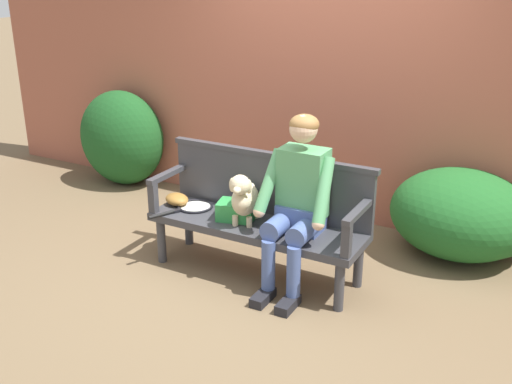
% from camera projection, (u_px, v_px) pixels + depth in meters
% --- Properties ---
extents(ground_plane, '(40.00, 40.00, 0.00)m').
position_uv_depth(ground_plane, '(256.00, 273.00, 4.77)').
color(ground_plane, brown).
extents(brick_garden_fence, '(8.00, 0.30, 2.41)m').
position_uv_depth(brick_garden_fence, '(334.00, 87.00, 5.56)').
color(brick_garden_fence, '#9E5642').
rests_on(brick_garden_fence, ground).
extents(hedge_bush_mid_right, '(0.98, 0.70, 1.02)m').
position_uv_depth(hedge_bush_mid_right, '(122.00, 138.00, 6.52)').
color(hedge_bush_mid_right, '#194C1E').
rests_on(hedge_bush_mid_right, ground).
extents(hedge_bush_mid_left, '(1.14, 0.98, 0.73)m').
position_uv_depth(hedge_bush_mid_left, '(460.00, 214.00, 4.94)').
color(hedge_bush_mid_left, '#1E5B23').
rests_on(hedge_bush_mid_left, ground).
extents(hedge_bush_far_right, '(0.91, 0.64, 0.63)m').
position_uv_depth(hedge_bush_far_right, '(476.00, 220.00, 4.94)').
color(hedge_bush_far_right, '#286B2D').
rests_on(hedge_bush_far_right, ground).
extents(garden_bench, '(1.69, 0.50, 0.43)m').
position_uv_depth(garden_bench, '(256.00, 229.00, 4.64)').
color(garden_bench, '#38383D').
rests_on(garden_bench, ground).
extents(bench_backrest, '(1.73, 0.06, 0.50)m').
position_uv_depth(bench_backrest, '(270.00, 183.00, 4.71)').
color(bench_backrest, '#38383D').
rests_on(bench_backrest, garden_bench).
extents(bench_armrest_left_end, '(0.06, 0.50, 0.28)m').
position_uv_depth(bench_armrest_left_end, '(162.00, 184.00, 4.84)').
color(bench_armrest_left_end, '#38383D').
rests_on(bench_armrest_left_end, garden_bench).
extents(bench_armrest_right_end, '(0.06, 0.50, 0.28)m').
position_uv_depth(bench_armrest_right_end, '(354.00, 223.00, 4.11)').
color(bench_armrest_right_end, '#38383D').
rests_on(bench_armrest_right_end, garden_bench).
extents(person_seated, '(0.56, 0.65, 1.30)m').
position_uv_depth(person_seated, '(298.00, 198.00, 4.35)').
color(person_seated, black).
rests_on(person_seated, ground).
extents(dog_on_bench, '(0.26, 0.42, 0.42)m').
position_uv_depth(dog_on_bench, '(244.00, 198.00, 4.53)').
color(dog_on_bench, beige).
rests_on(dog_on_bench, garden_bench).
extents(tennis_racket, '(0.38, 0.58, 0.03)m').
position_uv_depth(tennis_racket, '(192.00, 207.00, 4.89)').
color(tennis_racket, black).
rests_on(tennis_racket, garden_bench).
extents(baseball_glove, '(0.27, 0.24, 0.09)m').
position_uv_depth(baseball_glove, '(177.00, 199.00, 4.95)').
color(baseball_glove, '#9E6B2D').
rests_on(baseball_glove, garden_bench).
extents(sports_bag, '(0.32, 0.26, 0.14)m').
position_uv_depth(sports_bag, '(236.00, 211.00, 4.66)').
color(sports_bag, '#2D8E42').
rests_on(sports_bag, garden_bench).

